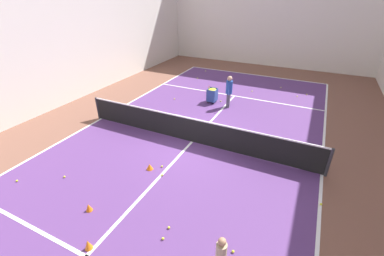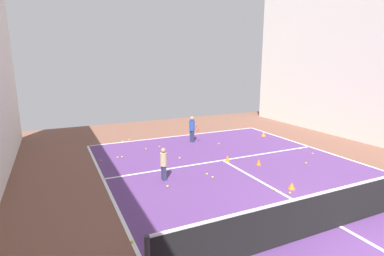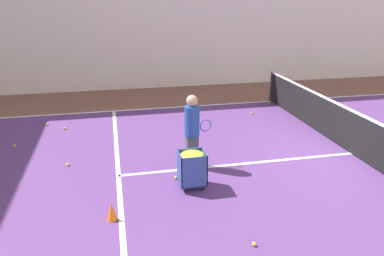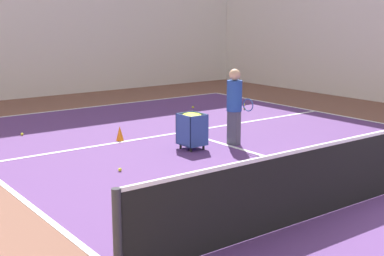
{
  "view_description": "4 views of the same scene",
  "coord_description": "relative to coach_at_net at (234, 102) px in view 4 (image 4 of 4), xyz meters",
  "views": [
    {
      "loc": [
        3.91,
        -8.08,
        5.53
      ],
      "look_at": [
        0.0,
        0.0,
        0.65
      ],
      "focal_mm": 24.0,
      "sensor_mm": 36.0,
      "label": 1
    },
    {
      "loc": [
        6.25,
        4.56,
        4.03
      ],
      "look_at": [
        -0.09,
        -8.94,
        0.74
      ],
      "focal_mm": 28.0,
      "sensor_mm": 36.0,
      "label": 2
    },
    {
      "loc": [
        -7.5,
        5.69,
        3.77
      ],
      "look_at": [
        0.17,
        4.02,
        0.93
      ],
      "focal_mm": 35.0,
      "sensor_mm": 36.0,
      "label": 3
    },
    {
      "loc": [
        -7.5,
        -4.7,
        2.85
      ],
      "look_at": [
        -0.83,
        4.24,
        0.46
      ],
      "focal_mm": 50.0,
      "sensor_mm": 36.0,
      "label": 4
    }
  ],
  "objects": [
    {
      "name": "line_baseline_far",
      "position": [
        -0.17,
        6.36,
        -0.96
      ],
      "size": [
        9.76,
        0.1,
        0.0
      ],
      "primitive_type": "cube",
      "color": "white",
      "rests_on": "ground"
    },
    {
      "name": "line_service_far",
      "position": [
        -0.17,
        1.69,
        -0.96
      ],
      "size": [
        9.76,
        0.1,
        0.0
      ],
      "primitive_type": "cube",
      "color": "white",
      "rests_on": "ground"
    },
    {
      "name": "coach_at_net",
      "position": [
        0.0,
        0.0,
        0.0
      ],
      "size": [
        0.38,
        0.67,
        1.69
      ],
      "rotation": [
        0.0,
        0.0,
        -1.42
      ],
      "color": "#4C4C56",
      "rests_on": "ground"
    },
    {
      "name": "ball_cart",
      "position": [
        -1.0,
        0.22,
        -0.41
      ],
      "size": [
        0.48,
        0.54,
        0.79
      ],
      "color": "#2D478C",
      "rests_on": "ground"
    },
    {
      "name": "training_cone_4",
      "position": [
        -1.85,
        1.85,
        -0.79
      ],
      "size": [
        0.18,
        0.18,
        0.34
      ],
      "primitive_type": "cone",
      "color": "orange",
      "rests_on": "ground"
    },
    {
      "name": "tennis_ball_2",
      "position": [
        2.07,
        4.28,
        -0.93
      ],
      "size": [
        0.07,
        0.07,
        0.07
      ],
      "primitive_type": "sphere",
      "color": "yellow",
      "rests_on": "ground"
    },
    {
      "name": "tennis_ball_3",
      "position": [
        -0.58,
        0.49,
        -0.93
      ],
      "size": [
        0.07,
        0.07,
        0.07
      ],
      "primitive_type": "sphere",
      "color": "yellow",
      "rests_on": "ground"
    },
    {
      "name": "tennis_ball_6",
      "position": [
        3.16,
        3.13,
        -0.93
      ],
      "size": [
        0.07,
        0.07,
        0.07
      ],
      "primitive_type": "sphere",
      "color": "yellow",
      "rests_on": "ground"
    },
    {
      "name": "tennis_ball_7",
      "position": [
        -3.48,
        3.69,
        -0.93
      ],
      "size": [
        0.07,
        0.07,
        0.07
      ],
      "primitive_type": "sphere",
      "color": "yellow",
      "rests_on": "ground"
    },
    {
      "name": "tennis_ball_14",
      "position": [
        3.64,
        3.68,
        -0.93
      ],
      "size": [
        0.07,
        0.07,
        0.07
      ],
      "primitive_type": "sphere",
      "color": "yellow",
      "rests_on": "ground"
    },
    {
      "name": "tennis_ball_15",
      "position": [
        -2.78,
        -3.09,
        -0.93
      ],
      "size": [
        0.07,
        0.07,
        0.07
      ],
      "primitive_type": "sphere",
      "color": "yellow",
      "rests_on": "ground"
    },
    {
      "name": "tennis_ball_16",
      "position": [
        -3.07,
        -0.33,
        -0.93
      ],
      "size": [
        0.07,
        0.07,
        0.07
      ],
      "primitive_type": "sphere",
      "color": "yellow",
      "rests_on": "ground"
    },
    {
      "name": "tennis_ball_23",
      "position": [
        0.59,
        2.81,
        -0.93
      ],
      "size": [
        0.07,
        0.07,
        0.07
      ],
      "primitive_type": "sphere",
      "color": "yellow",
      "rests_on": "ground"
    }
  ]
}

